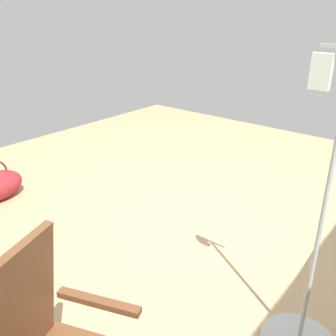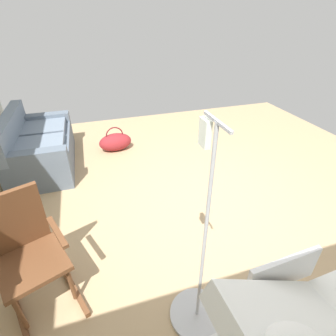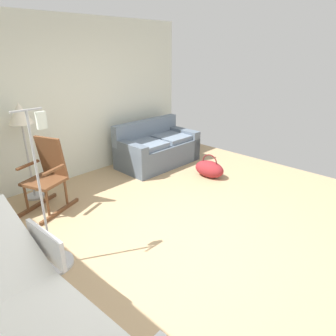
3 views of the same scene
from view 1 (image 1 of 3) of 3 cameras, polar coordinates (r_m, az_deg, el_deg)
ground_plane at (r=3.43m, az=3.44°, el=-8.73°), size 6.66×6.66×0.00m
iv_pole at (r=2.35m, az=20.21°, el=-20.28°), size 0.44×0.44×1.69m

